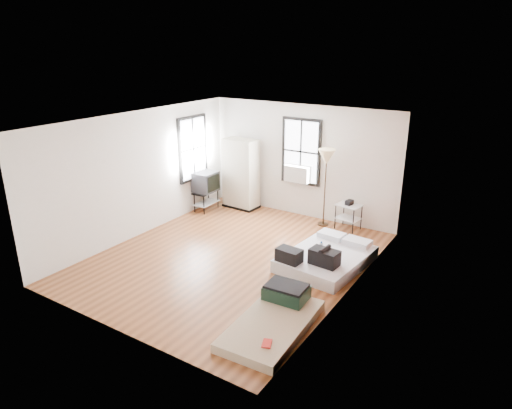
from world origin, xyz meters
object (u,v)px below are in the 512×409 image
Objects in this scene: mattress_main at (325,257)px; side_table at (349,210)px; floor_lamp at (326,160)px; mattress_bare at (276,317)px; wardrobe at (241,174)px; tv_stand at (206,183)px.

side_table is (-0.33, 2.00, 0.33)m from mattress_main.
side_table is 1.27m from floor_lamp.
side_table reaches higher than mattress_main.
mattress_bare is 5.52m from wardrobe.
mattress_bare is at bearing -75.25° from floor_lamp.
mattress_bare is 4.58m from floor_lamp.
tv_stand reaches higher than side_table.
wardrobe is 2.55× the size of side_table.
mattress_bare is 1.05× the size of wardrobe.
mattress_main is at bearing -18.72° from tv_stand.
wardrobe is (-3.33, 1.93, 0.75)m from mattress_main.
floor_lamp is at bearing 11.52° from tv_stand.
mattress_main is 2.05m from side_table.
tv_stand is at bearing 167.94° from mattress_main.
wardrobe is at bearing -178.66° from side_table.
side_table is (3.00, 0.07, -0.42)m from wardrobe.
side_table is at bearing 93.67° from mattress_bare.
floor_lamp is at bearing 120.96° from mattress_main.
wardrobe is (-3.50, 4.19, 0.79)m from mattress_bare.
mattress_main is 1.07× the size of floor_lamp.
side_table is 3.72m from tv_stand.
mattress_main is at bearing 91.38° from mattress_bare.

